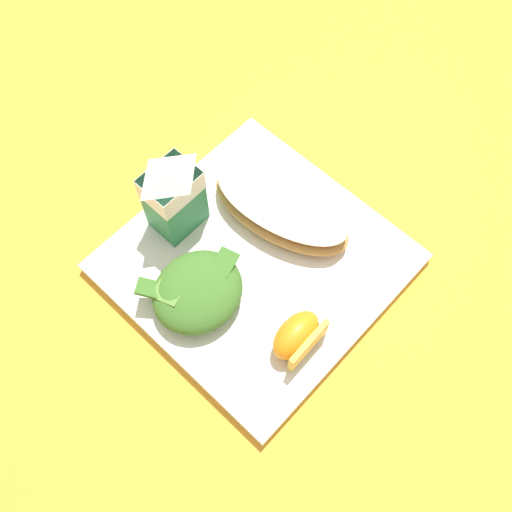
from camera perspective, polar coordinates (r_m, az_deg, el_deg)
ground at (r=0.67m, az=0.00°, el=-0.95°), size 3.00×3.00×0.00m
white_plate at (r=0.67m, az=0.00°, el=-0.67°), size 0.28×0.28×0.02m
cheesy_pizza_bread at (r=0.67m, az=2.43°, el=4.55°), size 0.11×0.18×0.04m
green_salad_pile at (r=0.63m, az=-5.68°, el=-3.41°), size 0.11×0.10×0.04m
milk_carton at (r=0.64m, az=-8.01°, el=6.04°), size 0.06×0.05×0.11m
orange_wedge_front at (r=0.61m, az=4.01°, el=-7.71°), size 0.06×0.04×0.04m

